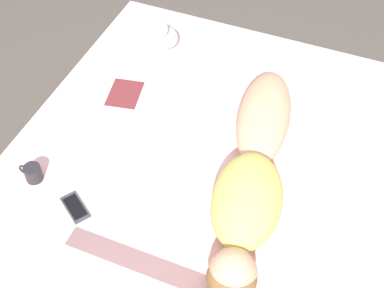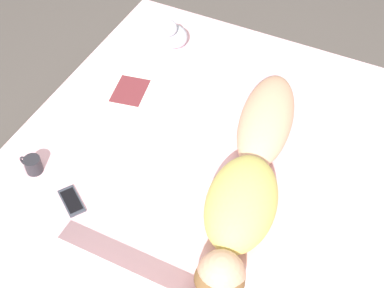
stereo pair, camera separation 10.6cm
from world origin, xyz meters
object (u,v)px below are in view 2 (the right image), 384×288
cell_phone (72,201)px  coffee_mug (33,164)px  person (249,178)px  open_magazine (152,95)px

cell_phone → coffee_mug: bearing=-71.4°
person → coffee_mug: person is taller
coffee_mug → cell_phone: (-0.25, 0.07, -0.04)m
person → open_magazine: bearing=-36.6°
open_magazine → cell_phone: same height
open_magazine → coffee_mug: bearing=58.6°
person → coffee_mug: (0.92, 0.32, -0.06)m
open_magazine → person: bearing=141.5°
open_magazine → coffee_mug: coffee_mug is taller
coffee_mug → cell_phone: 0.26m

